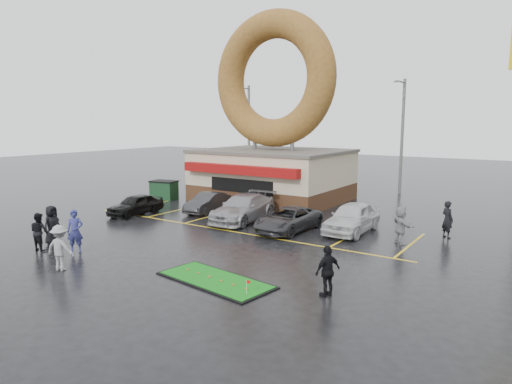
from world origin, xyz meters
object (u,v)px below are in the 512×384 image
Objects in this scene: person_blue at (75,231)px; car_black at (136,205)px; streetlight_left at (248,131)px; putting_green at (215,280)px; car_dgrey at (208,203)px; donut_shop at (273,139)px; person_cameraman at (328,271)px; streetlight_mid at (402,134)px; car_grey at (288,219)px; dumpster at (164,190)px; car_white at (352,218)px; car_silver at (243,208)px.

car_black is at bearing 79.50° from person_blue.
streetlight_left is 27.48m from putting_green.
car_black reaches higher than car_dgrey.
car_black is 4.47m from car_dgrey.
donut_shop is 7.75× the size of person_cameraman.
donut_shop is 1.50× the size of streetlight_mid.
streetlight_left is 1.00× the size of streetlight_mid.
person_blue reaches higher than car_grey.
dumpster reaches higher than car_black.
donut_shop reaches higher than streetlight_mid.
car_white is 9.20m from person_cameraman.
car_grey is 13.11m from dumpster.
streetlight_mid reaches higher than car_silver.
car_grey is (3.41, -0.66, -0.14)m from car_silver.
car_black is at bearing -165.73° from car_silver.
streetlight_left is 28.93m from person_cameraman.
dumpster is (-15.57, 1.86, -0.13)m from car_white.
putting_green is at bearing -29.66° from car_black.
streetlight_left is 2.01× the size of car_grey.
car_grey reaches higher than putting_green.
person_blue is at bearing -60.35° from car_black.
streetlight_left is at bearing 133.34° from car_grey.
car_white is at bearing 9.05° from person_blue.
streetlight_left is at bearing -117.40° from person_cameraman.
car_white is (8.74, -6.20, -3.68)m from donut_shop.
streetlight_left reaches higher than car_dgrey.
streetlight_mid is 16.32m from car_grey.
dumpster is at bearing 140.85° from putting_green.
streetlight_mid reaches higher than putting_green.
car_dgrey is 3.49m from car_silver.
dumpster is (-5.84, 1.95, 0.03)m from car_dgrey.
car_black is 0.82× the size of car_white.
car_dgrey is at bearing -119.28° from streetlight_mid.
car_white reaches higher than putting_green.
car_silver is 9.65m from dumpster.
person_cameraman reaches higher than car_white.
car_grey is 10.52m from person_blue.
car_dgrey is at bearing -98.90° from donut_shop.
donut_shop is 3.01× the size of car_grey.
car_silver is 1.17× the size of car_grey.
streetlight_left is at bearing 135.22° from donut_shop.
donut_shop reaches higher than dumpster.
streetlight_mid is at bearing 29.86° from dumpster.
person_blue is 11.60m from person_cameraman.
car_black is at bearing -86.98° from person_cameraman.
person_blue is 7.56m from putting_green.
person_blue reaches higher than putting_green.
streetlight_mid is 18.95m from dumpster.
car_white is 2.55× the size of dumpster.
person_blue is at bearing -59.87° from person_cameraman.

